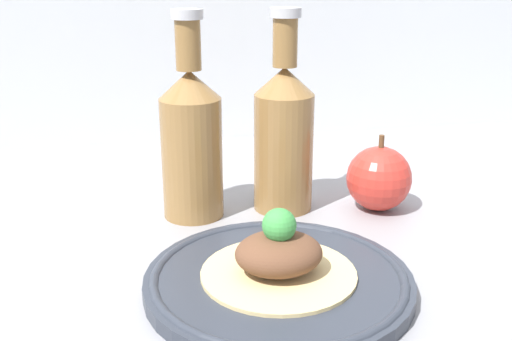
% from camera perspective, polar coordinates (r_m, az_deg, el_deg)
% --- Properties ---
extents(ground_plane, '(1.80, 1.10, 0.04)m').
position_cam_1_polar(ground_plane, '(0.68, 2.45, -10.44)').
color(ground_plane, gray).
extents(plate, '(0.28, 0.28, 0.02)m').
position_cam_1_polar(plate, '(0.62, 2.15, -10.38)').
color(plate, '#2D333D').
rests_on(plate, ground_plane).
extents(plated_food, '(0.16, 0.16, 0.07)m').
position_cam_1_polar(plated_food, '(0.61, 2.18, -8.09)').
color(plated_food, '#D6BC7F').
rests_on(plated_food, plate).
extents(cider_bottle_left, '(0.08, 0.08, 0.27)m').
position_cam_1_polar(cider_bottle_left, '(0.77, -6.17, 3.02)').
color(cider_bottle_left, olive).
rests_on(cider_bottle_left, ground_plane).
extents(cider_bottle_right, '(0.08, 0.08, 0.27)m').
position_cam_1_polar(cider_bottle_right, '(0.79, 2.66, 3.53)').
color(cider_bottle_right, olive).
rests_on(cider_bottle_right, ground_plane).
extents(apple, '(0.09, 0.09, 0.10)m').
position_cam_1_polar(apple, '(0.82, 11.62, -0.74)').
color(apple, red).
rests_on(apple, ground_plane).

